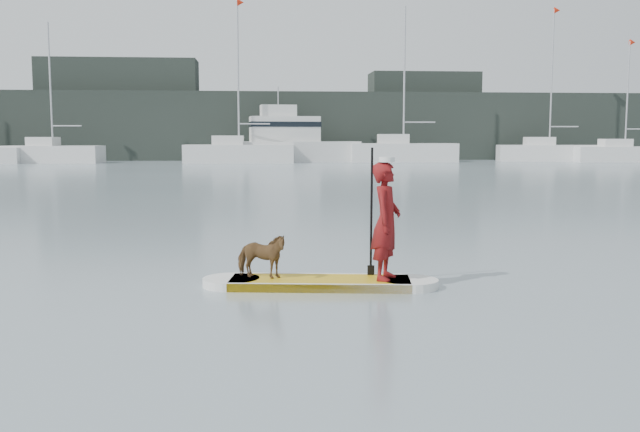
{
  "coord_description": "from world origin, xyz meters",
  "views": [
    {
      "loc": [
        2.55,
        -12.58,
        2.1
      ],
      "look_at": [
        3.39,
        -2.83,
        1.0
      ],
      "focal_mm": 40.0,
      "sensor_mm": 36.0,
      "label": 1
    }
  ],
  "objects": [
    {
      "name": "ground",
      "position": [
        0.0,
        0.0,
        0.0
      ],
      "size": [
        140.0,
        140.0,
        0.0
      ],
      "primitive_type": "plane",
      "color": "slate",
      "rests_on": "ground"
    },
    {
      "name": "paddleboard",
      "position": [
        3.39,
        -2.83,
        0.06
      ],
      "size": [
        3.28,
        1.11,
        0.12
      ],
      "rotation": [
        0.0,
        0.0,
        -0.13
      ],
      "color": "gold",
      "rests_on": "ground"
    },
    {
      "name": "paddler",
      "position": [
        4.29,
        -2.95,
        0.93
      ],
      "size": [
        0.59,
        0.7,
        1.63
      ],
      "primitive_type": "imported",
      "rotation": [
        0.0,
        0.0,
        1.18
      ],
      "color": "maroon",
      "rests_on": "paddleboard"
    },
    {
      "name": "white_cap",
      "position": [
        4.29,
        -2.95,
        1.78
      ],
      "size": [
        0.22,
        0.22,
        0.07
      ],
      "primitive_type": "cylinder",
      "color": "silver",
      "rests_on": "paddler"
    },
    {
      "name": "dog",
      "position": [
        2.57,
        -2.73,
        0.44
      ],
      "size": [
        0.82,
        0.56,
        0.63
      ],
      "primitive_type": "imported",
      "rotation": [
        0.0,
        0.0,
        1.24
      ],
      "color": "brown",
      "rests_on": "paddleboard"
    },
    {
      "name": "paddle",
      "position": [
        4.14,
        -2.64,
        0.8
      ],
      "size": [
        0.1,
        0.3,
        2.0
      ],
      "rotation": [
        0.0,
        0.0,
        -0.13
      ],
      "color": "black",
      "rests_on": "ground"
    },
    {
      "name": "sailboat_c",
      "position": [
        -13.75,
        45.5,
        0.81
      ],
      "size": [
        7.84,
        3.39,
        10.91
      ],
      "rotation": [
        0.0,
        0.0,
        -0.11
      ],
      "color": "silver",
      "rests_on": "ground"
    },
    {
      "name": "sailboat_d",
      "position": [
        0.9,
        44.61,
        0.91
      ],
      "size": [
        8.73,
        2.95,
        12.75
      ],
      "rotation": [
        0.0,
        0.0,
        -0.03
      ],
      "color": "silver",
      "rests_on": "ground"
    },
    {
      "name": "sailboat_e",
      "position": [
        14.41,
        45.83,
        0.9
      ],
      "size": [
        8.84,
        3.32,
        12.61
      ],
      "rotation": [
        0.0,
        0.0,
        -0.06
      ],
      "color": "silver",
      "rests_on": "ground"
    },
    {
      "name": "sailboat_f",
      "position": [
        27.17,
        46.52,
        0.87
      ],
      "size": [
        8.88,
        4.01,
        12.83
      ],
      "rotation": [
        0.0,
        0.0,
        -0.18
      ],
      "color": "silver",
      "rests_on": "ground"
    },
    {
      "name": "motor_yacht_a",
      "position": [
        5.23,
        46.63,
        1.73
      ],
      "size": [
        10.49,
        4.06,
        6.15
      ],
      "rotation": [
        0.0,
        0.0,
        0.09
      ],
      "color": "silver",
      "rests_on": "ground"
    },
    {
      "name": "shore_mass",
      "position": [
        0.0,
        53.0,
        3.0
      ],
      "size": [
        90.0,
        6.0,
        6.0
      ],
      "primitive_type": "cube",
      "color": "black",
      "rests_on": "ground"
    },
    {
      "name": "shore_building_west",
      "position": [
        -10.0,
        54.0,
        4.5
      ],
      "size": [
        14.0,
        4.0,
        9.0
      ],
      "primitive_type": "cube",
      "color": "black",
      "rests_on": "ground"
    },
    {
      "name": "shore_building_east",
      "position": [
        18.0,
        54.0,
        4.0
      ],
      "size": [
        10.0,
        4.0,
        8.0
      ],
      "primitive_type": "cube",
      "color": "black",
      "rests_on": "ground"
    },
    {
      "name": "sailboat_g",
      "position": [
        32.69,
        44.24,
        0.78
      ],
      "size": [
        8.38,
        2.92,
        9.97
      ],
      "rotation": [
        0.0,
        0.0,
        -0.07
      ],
      "color": "silver",
      "rests_on": "ground"
    }
  ]
}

